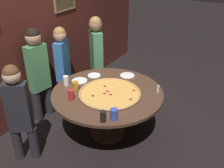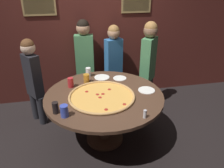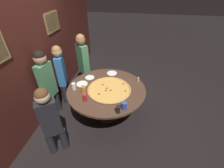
{
  "view_description": "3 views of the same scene",
  "coord_description": "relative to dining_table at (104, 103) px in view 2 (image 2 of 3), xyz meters",
  "views": [
    {
      "loc": [
        -2.54,
        -1.59,
        2.47
      ],
      "look_at": [
        -0.06,
        -0.11,
        0.92
      ],
      "focal_mm": 40.0,
      "sensor_mm": 36.0,
      "label": 1
    },
    {
      "loc": [
        -0.39,
        -2.46,
        2.13
      ],
      "look_at": [
        0.09,
        -0.06,
        0.91
      ],
      "focal_mm": 35.0,
      "sensor_mm": 36.0,
      "label": 2
    },
    {
      "loc": [
        -2.31,
        -0.52,
        2.52
      ],
      "look_at": [
        -0.03,
        -0.12,
        0.88
      ],
      "focal_mm": 24.0,
      "sensor_mm": 36.0,
      "label": 3
    }
  ],
  "objects": [
    {
      "name": "ground_plane",
      "position": [
        0.0,
        0.0,
        -0.61
      ],
      "size": [
        24.0,
        24.0,
        0.0
      ],
      "primitive_type": "plane",
      "color": "black"
    },
    {
      "name": "back_wall",
      "position": [
        0.0,
        1.37,
        0.7
      ],
      "size": [
        6.4,
        0.08,
        2.6
      ],
      "color": "#4C1E19",
      "rests_on": "ground_plane"
    },
    {
      "name": "dining_table",
      "position": [
        0.0,
        0.0,
        0.0
      ],
      "size": [
        1.55,
        1.55,
        0.74
      ],
      "color": "#4C3323",
      "rests_on": "ground_plane"
    },
    {
      "name": "giant_pizza",
      "position": [
        -0.04,
        -0.07,
        0.15
      ],
      "size": [
        0.85,
        0.85,
        0.03
      ],
      "color": "#E5A84C",
      "rests_on": "dining_table"
    },
    {
      "name": "drink_cup_far_right",
      "position": [
        -0.51,
        -0.4,
        0.2
      ],
      "size": [
        0.09,
        0.09,
        0.14
      ],
      "primitive_type": "cylinder",
      "color": "#384CB7",
      "rests_on": "dining_table"
    },
    {
      "name": "drink_cup_beside_pizza",
      "position": [
        -0.42,
        0.3,
        0.2
      ],
      "size": [
        0.08,
        0.08,
        0.14
      ],
      "primitive_type": "cylinder",
      "color": "#B22328",
      "rests_on": "dining_table"
    },
    {
      "name": "drink_cup_by_shaker",
      "position": [
        -0.19,
        0.41,
        0.2
      ],
      "size": [
        0.09,
        0.09,
        0.13
      ],
      "primitive_type": "cylinder",
      "color": "#BC7A23",
      "rests_on": "dining_table"
    },
    {
      "name": "drink_cup_front_edge",
      "position": [
        -0.14,
        0.61,
        0.2
      ],
      "size": [
        0.08,
        0.08,
        0.14
      ],
      "primitive_type": "cylinder",
      "color": "white",
      "rests_on": "dining_table"
    },
    {
      "name": "drink_cup_near_right",
      "position": [
        -0.6,
        -0.32,
        0.2
      ],
      "size": [
        0.07,
        0.07,
        0.14
      ],
      "primitive_type": "cylinder",
      "color": "black",
      "rests_on": "dining_table"
    },
    {
      "name": "white_plate_left_side",
      "position": [
        0.06,
        0.52,
        0.14
      ],
      "size": [
        0.23,
        0.23,
        0.01
      ],
      "primitive_type": "cylinder",
      "color": "white",
      "rests_on": "dining_table"
    },
    {
      "name": "white_plate_far_back",
      "position": [
        0.58,
        -0.01,
        0.14
      ],
      "size": [
        0.22,
        0.22,
        0.01
      ],
      "primitive_type": "cylinder",
      "color": "white",
      "rests_on": "dining_table"
    },
    {
      "name": "white_plate_near_front",
      "position": [
        0.31,
        0.44,
        0.14
      ],
      "size": [
        0.2,
        0.2,
        0.01
      ],
      "primitive_type": "cylinder",
      "color": "white",
      "rests_on": "dining_table"
    },
    {
      "name": "condiment_shaker",
      "position": [
        0.34,
        -0.61,
        0.18
      ],
      "size": [
        0.04,
        0.04,
        0.1
      ],
      "color": "silver",
      "rests_on": "dining_table"
    },
    {
      "name": "diner_centre_back",
      "position": [
        0.36,
        1.11,
        0.19
      ],
      "size": [
        0.37,
        0.24,
        1.4
      ],
      "rotation": [
        0.0,
        0.0,
        -2.83
      ],
      "color": "#232328",
      "rests_on": "ground_plane"
    },
    {
      "name": "diner_side_left",
      "position": [
        0.88,
        0.77,
        0.25
      ],
      "size": [
        0.35,
        0.37,
        1.5
      ],
      "rotation": [
        0.0,
        0.0,
        -2.29
      ],
      "color": "#232328",
      "rests_on": "ground_plane"
    },
    {
      "name": "diner_far_right",
      "position": [
        -0.96,
        0.67,
        0.16
      ],
      "size": [
        0.29,
        0.35,
        1.35
      ],
      "rotation": [
        0.0,
        0.0,
        2.18
      ],
      "color": "#232328",
      "rests_on": "ground_plane"
    },
    {
      "name": "diner_far_left",
      "position": [
        -0.14,
        1.16,
        0.25
      ],
      "size": [
        0.39,
        0.23,
        1.5
      ],
      "rotation": [
        0.0,
        0.0,
        3.02
      ],
      "color": "#232328",
      "rests_on": "ground_plane"
    }
  ]
}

